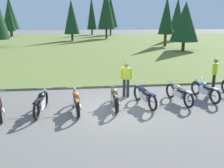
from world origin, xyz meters
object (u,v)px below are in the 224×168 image
rider_near_row_end (126,78)px  rider_in_hivis_vest (215,73)px  motorcycle_orange (76,101)px  motorcycle_sky_blue (205,90)px  motorcycle_olive (115,97)px  motorcycle_navy (145,96)px  motorcycle_silver (179,93)px  motorcycle_black (41,102)px

rider_near_row_end → rider_in_hivis_vest: bearing=6.6°
motorcycle_orange → motorcycle_sky_blue: (5.94, 0.86, 0.00)m
rider_in_hivis_vest → motorcycle_olive: bearing=-161.3°
motorcycle_navy → rider_in_hivis_vest: size_ratio=1.24×
rider_in_hivis_vest → motorcycle_silver: bearing=-147.2°
motorcycle_silver → motorcycle_sky_blue: size_ratio=0.99×
motorcycle_olive → rider_in_hivis_vest: rider_in_hivis_vest is taller
motorcycle_navy → motorcycle_silver: size_ratio=1.00×
rider_near_row_end → motorcycle_navy: bearing=-65.0°
motorcycle_orange → rider_in_hivis_vest: bearing=17.1°
motorcycle_olive → rider_in_hivis_vest: 5.82m
motorcycle_olive → rider_near_row_end: 1.58m
motorcycle_olive → motorcycle_orange: bearing=-168.5°
motorcycle_orange → motorcycle_olive: size_ratio=1.00×
rider_near_row_end → motorcycle_black: bearing=-156.5°
motorcycle_black → motorcycle_olive: (3.01, 0.31, 0.00)m
motorcycle_orange → rider_in_hivis_vest: rider_in_hivis_vest is taller
motorcycle_black → motorcycle_orange: same height
motorcycle_sky_blue → rider_in_hivis_vest: bearing=48.9°
motorcycle_navy → motorcycle_silver: (1.62, 0.17, 0.00)m
motorcycle_silver → rider_near_row_end: rider_near_row_end is taller
rider_in_hivis_vest → motorcycle_orange: bearing=-162.9°
motorcycle_black → motorcycle_orange: 1.40m
motorcycle_navy → motorcycle_black: bearing=-175.3°
motorcycle_navy → motorcycle_olive: bearing=-178.2°
motorcycle_olive → motorcycle_silver: same height
motorcycle_orange → rider_in_hivis_vest: size_ratio=1.26×
motorcycle_silver → motorcycle_sky_blue: bearing=12.7°
motorcycle_olive → motorcycle_navy: (1.32, 0.04, 0.00)m
motorcycle_sky_blue → motorcycle_navy: bearing=-170.8°
motorcycle_navy → rider_near_row_end: 1.49m
motorcycle_black → rider_near_row_end: rider_near_row_end is taller
motorcycle_sky_blue → rider_in_hivis_vest: (1.17, 1.33, 0.51)m
motorcycle_olive → rider_near_row_end: rider_near_row_end is taller
motorcycle_black → motorcycle_navy: size_ratio=1.02×
motorcycle_black → motorcycle_orange: size_ratio=1.00×
motorcycle_orange → rider_in_hivis_vest: 7.45m
motorcycle_navy → motorcycle_sky_blue: 3.05m
motorcycle_silver → rider_near_row_end: 2.52m
motorcycle_olive → motorcycle_sky_blue: 4.36m
motorcycle_olive → rider_near_row_end: bearing=61.0°
motorcycle_silver → rider_in_hivis_vest: rider_in_hivis_vest is taller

